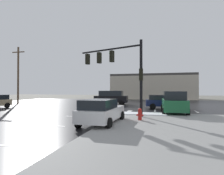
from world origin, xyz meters
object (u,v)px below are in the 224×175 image
(traffic_signal_mast, at_px, (119,65))
(suv_black, at_px, (111,97))
(sedan_navy, at_px, (164,101))
(fire_hydrant, at_px, (140,114))
(sedan_white, at_px, (102,111))
(utility_pole_far, at_px, (18,74))
(suv_green, at_px, (174,102))

(traffic_signal_mast, distance_m, suv_black, 12.70)
(traffic_signal_mast, xyz_separation_m, sedan_navy, (3.79, 7.12, -3.37))
(fire_hydrant, relative_size, sedan_white, 0.17)
(traffic_signal_mast, bearing_deg, suv_black, -54.10)
(suv_black, height_order, utility_pole_far, utility_pole_far)
(suv_green, bearing_deg, sedan_navy, 8.66)
(fire_hydrant, relative_size, suv_green, 0.16)
(suv_green, bearing_deg, traffic_signal_mast, 121.93)
(suv_black, bearing_deg, suv_green, 129.58)
(suv_black, xyz_separation_m, suv_green, (8.12, -8.87, 0.00))
(sedan_navy, relative_size, sedan_white, 1.01)
(sedan_navy, relative_size, suv_green, 0.96)
(traffic_signal_mast, distance_m, sedan_white, 5.18)
(utility_pole_far, bearing_deg, fire_hydrant, -31.63)
(fire_hydrant, bearing_deg, sedan_white, -143.82)
(traffic_signal_mast, height_order, suv_green, traffic_signal_mast)
(utility_pole_far, bearing_deg, traffic_signal_mast, -29.04)
(sedan_navy, distance_m, suv_green, 4.29)
(suv_black, distance_m, utility_pole_far, 15.37)
(sedan_navy, xyz_separation_m, utility_pole_far, (-22.28, 3.14, 3.86))
(traffic_signal_mast, height_order, sedan_white, traffic_signal_mast)
(sedan_white, relative_size, suv_green, 0.94)
(fire_hydrant, height_order, suv_green, suv_green)
(fire_hydrant, relative_size, suv_black, 0.16)
(traffic_signal_mast, bearing_deg, sedan_navy, -99.21)
(sedan_navy, distance_m, sedan_white, 11.77)
(traffic_signal_mast, bearing_deg, sedan_white, 104.73)
(suv_black, relative_size, utility_pole_far, 0.55)
(sedan_navy, bearing_deg, traffic_signal_mast, -123.58)
(fire_hydrant, distance_m, utility_pole_far, 24.34)
(fire_hydrant, bearing_deg, suv_green, 63.72)
(sedan_navy, xyz_separation_m, suv_green, (0.71, -4.22, 0.24))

